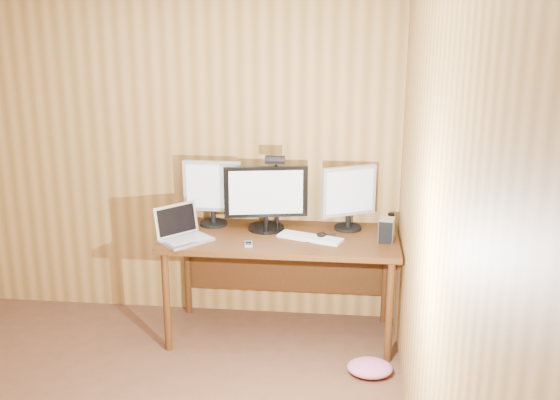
% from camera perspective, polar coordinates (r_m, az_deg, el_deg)
% --- Properties ---
extents(room_shell, '(4.00, 4.00, 4.00)m').
position_cam_1_polar(room_shell, '(3.08, -20.78, -3.50)').
color(room_shell, brown).
rests_on(room_shell, ground).
extents(desk, '(1.60, 0.70, 0.75)m').
position_cam_1_polar(desk, '(4.59, 0.16, -4.28)').
color(desk, '#47250E').
rests_on(desk, floor).
extents(monitor_center, '(0.58, 0.25, 0.45)m').
position_cam_1_polar(monitor_center, '(4.55, -1.24, 0.27)').
color(monitor_center, black).
rests_on(monitor_center, desk).
extents(monitor_left, '(0.42, 0.20, 0.47)m').
position_cam_1_polar(monitor_left, '(4.67, -5.91, 0.80)').
color(monitor_left, black).
rests_on(monitor_left, desk).
extents(monitor_right, '(0.38, 0.21, 0.45)m').
position_cam_1_polar(monitor_right, '(4.58, 6.01, 0.37)').
color(monitor_right, black).
rests_on(monitor_right, desk).
extents(laptop, '(0.40, 0.41, 0.23)m').
position_cam_1_polar(laptop, '(4.44, -8.56, -2.74)').
color(laptop, silver).
rests_on(laptop, desk).
extents(keyboard, '(0.46, 0.27, 0.02)m').
position_cam_1_polar(keyboard, '(4.42, 2.65, -3.28)').
color(keyboard, white).
rests_on(keyboard, desk).
extents(mousepad, '(0.23, 0.20, 0.00)m').
position_cam_1_polar(mousepad, '(4.45, 3.60, -3.31)').
color(mousepad, black).
rests_on(mousepad, desk).
extents(mouse, '(0.09, 0.12, 0.04)m').
position_cam_1_polar(mouse, '(4.44, 3.61, -3.06)').
color(mouse, black).
rests_on(mouse, mousepad).
extents(hard_drive, '(0.12, 0.15, 0.15)m').
position_cam_1_polar(hard_drive, '(4.42, 9.26, -2.59)').
color(hard_drive, silver).
rests_on(hard_drive, desk).
extents(phone, '(0.07, 0.11, 0.01)m').
position_cam_1_polar(phone, '(4.32, -2.77, -3.84)').
color(phone, silver).
rests_on(phone, desk).
extents(speaker, '(0.04, 0.04, 0.11)m').
position_cam_1_polar(speaker, '(4.70, 9.63, -1.76)').
color(speaker, black).
rests_on(speaker, desk).
extents(desk_lamp, '(0.13, 0.19, 0.58)m').
position_cam_1_polar(desk_lamp, '(4.53, -0.34, 1.77)').
color(desk_lamp, black).
rests_on(desk_lamp, desk).
extents(fabric_pile, '(0.34, 0.31, 0.09)m').
position_cam_1_polar(fabric_pile, '(4.34, 7.83, -14.28)').
color(fabric_pile, '#D16592').
rests_on(fabric_pile, floor).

